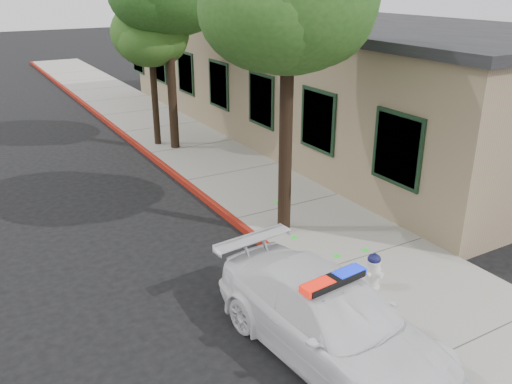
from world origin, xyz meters
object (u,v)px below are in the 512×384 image
(clapboard_building, at_px, (315,76))
(fire_hydrant, at_px, (373,270))
(street_tree_near, at_px, (289,4))
(police_car, at_px, (331,320))
(street_tree_far, at_px, (152,37))

(clapboard_building, relative_size, fire_hydrant, 29.70)
(fire_hydrant, height_order, street_tree_near, street_tree_near)
(police_car, bearing_deg, fire_hydrant, 23.71)
(police_car, distance_m, fire_hydrant, 2.02)
(fire_hydrant, height_order, street_tree_far, street_tree_far)
(fire_hydrant, relative_size, street_tree_near, 0.11)
(fire_hydrant, relative_size, street_tree_far, 0.15)
(police_car, relative_size, street_tree_near, 0.70)
(clapboard_building, bearing_deg, police_car, -124.66)
(clapboard_building, bearing_deg, street_tree_far, 171.62)
(police_car, height_order, street_tree_near, street_tree_near)
(police_car, relative_size, fire_hydrant, 6.53)
(street_tree_near, bearing_deg, police_car, -113.41)
(clapboard_building, height_order, fire_hydrant, clapboard_building)
(clapboard_building, height_order, street_tree_far, street_tree_far)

